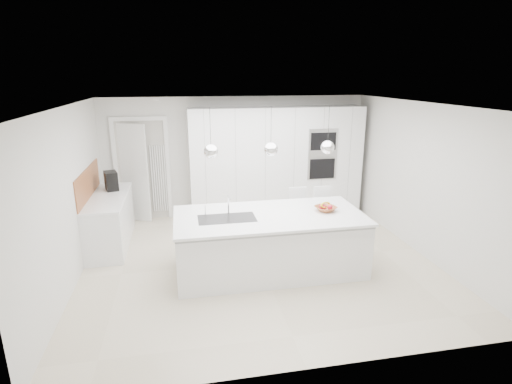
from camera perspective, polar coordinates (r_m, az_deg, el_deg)
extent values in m
plane|color=beige|center=(6.57, 0.50, -9.98)|extent=(5.50, 5.50, 0.00)
plane|color=silver|center=(8.52, -2.81, 5.08)|extent=(5.50, 0.00, 5.50)
plane|color=silver|center=(6.21, -25.20, -0.79)|extent=(0.00, 5.00, 5.00)
plane|color=white|center=(5.90, 0.56, 12.33)|extent=(5.50, 5.50, 0.00)
cube|color=white|center=(8.40, 2.92, 4.22)|extent=(3.60, 0.60, 2.30)
cube|color=white|center=(8.47, -17.61, 2.57)|extent=(0.76, 0.38, 2.00)
cube|color=white|center=(7.51, -20.11, -4.00)|extent=(0.60, 1.80, 0.86)
cube|color=white|center=(7.37, -20.45, -0.72)|extent=(0.62, 1.82, 0.04)
cube|color=#AA6338|center=(7.36, -22.86, 1.18)|extent=(0.02, 1.80, 0.50)
cube|color=white|center=(6.14, 1.99, -7.52)|extent=(2.80, 1.20, 0.86)
cube|color=white|center=(6.02, 1.93, -3.41)|extent=(2.84, 1.40, 0.04)
cylinder|color=white|center=(6.01, -3.97, -1.77)|extent=(0.02, 0.02, 0.30)
sphere|color=white|center=(5.58, -6.45, 5.77)|extent=(0.20, 0.20, 0.20)
sphere|color=white|center=(5.71, 2.14, 6.10)|extent=(0.20, 0.20, 0.20)
sphere|color=white|center=(5.95, 10.19, 6.29)|extent=(0.20, 0.20, 0.20)
imported|color=#AA6338|center=(6.24, 9.93, -2.36)|extent=(0.40, 0.40, 0.08)
cube|color=black|center=(7.71, -19.98, 1.51)|extent=(0.29, 0.36, 0.34)
sphere|color=red|center=(6.21, 10.52, -2.15)|extent=(0.08, 0.08, 0.08)
sphere|color=red|center=(6.22, 9.77, -2.14)|extent=(0.07, 0.07, 0.07)
sphere|color=red|center=(6.21, 9.37, -2.08)|extent=(0.08, 0.08, 0.08)
torus|color=yellow|center=(6.20, 9.89, -1.82)|extent=(0.21, 0.15, 0.19)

